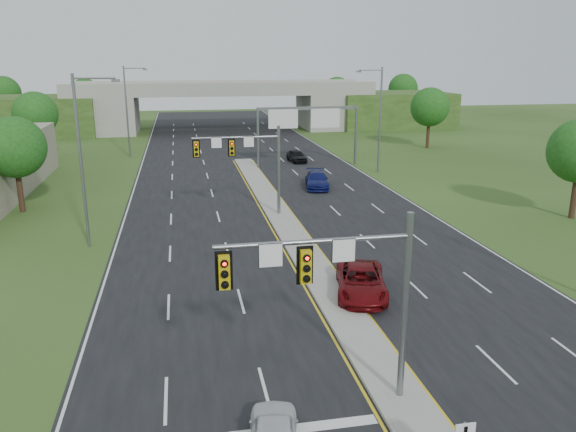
% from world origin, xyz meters
% --- Properties ---
extents(ground, '(240.00, 240.00, 0.00)m').
position_xyz_m(ground, '(0.00, 0.00, 0.00)').
color(ground, '#2D4518').
rests_on(ground, ground).
extents(road, '(24.00, 160.00, 0.02)m').
position_xyz_m(road, '(0.00, 35.00, 0.01)').
color(road, black).
rests_on(road, ground).
extents(median, '(2.00, 54.00, 0.16)m').
position_xyz_m(median, '(0.00, 23.00, 0.10)').
color(median, gray).
rests_on(median, road).
extents(lane_markings, '(23.72, 160.00, 0.01)m').
position_xyz_m(lane_markings, '(-0.60, 28.91, 0.02)').
color(lane_markings, gold).
rests_on(lane_markings, road).
extents(signal_mast_near, '(6.62, 0.60, 7.00)m').
position_xyz_m(signal_mast_near, '(-2.26, -0.07, 4.73)').
color(signal_mast_near, slate).
rests_on(signal_mast_near, ground).
extents(signal_mast_far, '(6.62, 0.60, 7.00)m').
position_xyz_m(signal_mast_far, '(-2.26, 24.93, 4.73)').
color(signal_mast_far, slate).
rests_on(signal_mast_far, ground).
extents(sign_gantry, '(11.58, 0.44, 6.67)m').
position_xyz_m(sign_gantry, '(6.68, 44.92, 5.24)').
color(sign_gantry, slate).
rests_on(sign_gantry, ground).
extents(overpass, '(80.00, 14.00, 8.10)m').
position_xyz_m(overpass, '(0.00, 80.00, 3.55)').
color(overpass, gray).
rests_on(overpass, ground).
extents(lightpole_l_mid, '(2.85, 0.25, 11.00)m').
position_xyz_m(lightpole_l_mid, '(-13.30, 20.00, 6.10)').
color(lightpole_l_mid, slate).
rests_on(lightpole_l_mid, ground).
extents(lightpole_l_far, '(2.85, 0.25, 11.00)m').
position_xyz_m(lightpole_l_far, '(-13.30, 55.00, 6.10)').
color(lightpole_l_far, slate).
rests_on(lightpole_l_far, ground).
extents(lightpole_r_far, '(2.85, 0.25, 11.00)m').
position_xyz_m(lightpole_r_far, '(13.30, 40.00, 6.10)').
color(lightpole_r_far, slate).
rests_on(lightpole_r_far, ground).
extents(tree_l_near, '(4.80, 4.80, 7.60)m').
position_xyz_m(tree_l_near, '(-20.00, 30.00, 5.18)').
color(tree_l_near, '#382316').
rests_on(tree_l_near, ground).
extents(tree_l_mid, '(5.20, 5.20, 8.12)m').
position_xyz_m(tree_l_mid, '(-24.00, 55.00, 5.51)').
color(tree_l_mid, '#382316').
rests_on(tree_l_mid, ground).
extents(tree_r_mid, '(5.20, 5.20, 8.12)m').
position_xyz_m(tree_r_mid, '(26.00, 55.00, 5.51)').
color(tree_r_mid, '#382316').
rests_on(tree_r_mid, ground).
extents(tree_back_a, '(6.00, 6.00, 8.85)m').
position_xyz_m(tree_back_a, '(-38.00, 94.00, 5.84)').
color(tree_back_a, '#382316').
rests_on(tree_back_a, ground).
extents(tree_back_b, '(5.60, 5.60, 8.32)m').
position_xyz_m(tree_back_b, '(-24.00, 94.00, 5.51)').
color(tree_back_b, '#382316').
rests_on(tree_back_b, ground).
extents(tree_back_c, '(5.60, 5.60, 8.32)m').
position_xyz_m(tree_back_c, '(24.00, 94.00, 5.51)').
color(tree_back_c, '#382316').
rests_on(tree_back_c, ground).
extents(tree_back_d, '(6.00, 6.00, 8.85)m').
position_xyz_m(tree_back_d, '(38.00, 94.00, 5.84)').
color(tree_back_d, '#382316').
rests_on(tree_back_d, ground).
extents(car_far_a, '(3.71, 5.78, 1.48)m').
position_xyz_m(car_far_a, '(1.50, 9.08, 0.76)').
color(car_far_a, '#60090C').
rests_on(car_far_a, road).
extents(car_far_b, '(2.92, 5.38, 1.48)m').
position_xyz_m(car_far_b, '(5.22, 33.86, 0.76)').
color(car_far_b, '#0D1453').
rests_on(car_far_b, road).
extents(car_far_c, '(2.04, 4.26, 1.40)m').
position_xyz_m(car_far_c, '(6.16, 47.75, 0.72)').
color(car_far_c, black).
rests_on(car_far_c, road).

